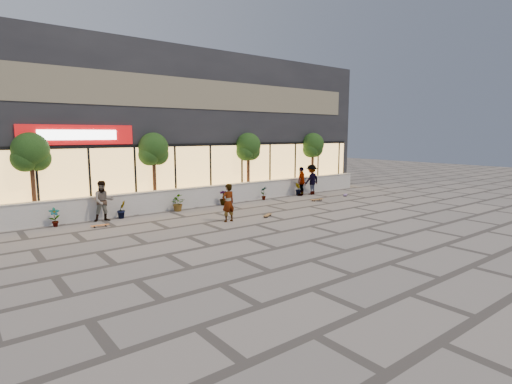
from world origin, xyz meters
TOP-DOWN VIEW (x-y plane):
  - ground at (0.00, 0.00)m, footprint 80.00×80.00m
  - planter_wall at (0.00, 7.00)m, footprint 22.00×0.42m
  - retail_building at (-0.00, 12.49)m, footprint 24.00×9.17m
  - shrub_a at (-8.50, 6.45)m, footprint 0.43×0.29m
  - shrub_b at (-5.70, 6.45)m, footprint 0.57×0.57m
  - shrub_c at (-2.90, 6.45)m, footprint 0.68×0.77m
  - shrub_d at (-0.10, 6.45)m, footprint 0.64×0.64m
  - shrub_e at (2.70, 6.45)m, footprint 0.46×0.35m
  - shrub_f at (5.50, 6.45)m, footprint 0.55×0.57m
  - tree_west at (-9.00, 7.70)m, footprint 1.60×1.50m
  - tree_midwest at (-3.50, 7.70)m, footprint 1.60×1.50m
  - tree_mideast at (2.50, 7.70)m, footprint 1.60×1.50m
  - tree_east at (8.00, 7.70)m, footprint 1.60×1.50m
  - skater_center at (-2.22, 2.84)m, footprint 0.62×0.42m
  - skater_left at (-6.53, 6.30)m, footprint 0.97×0.81m
  - skater_right_near at (5.60, 6.30)m, footprint 1.14×0.93m
  - skater_right_far at (6.50, 6.30)m, footprint 1.31×0.85m
  - skateboard_center at (-0.17, 2.61)m, footprint 0.75×0.54m
  - skateboard_left at (-7.03, 5.25)m, footprint 0.74×0.25m
  - skateboard_right_near at (4.92, 4.30)m, footprint 0.87×0.28m
  - skateboard_right_far at (7.72, 4.52)m, footprint 0.74×0.57m

SIDE VIEW (x-z plane):
  - ground at x=0.00m, z-range 0.00..0.00m
  - skateboard_left at x=-7.03m, z-range 0.03..0.12m
  - skateboard_center at x=-0.17m, z-range 0.03..0.12m
  - skateboard_right_far at x=7.72m, z-range 0.03..0.12m
  - skateboard_right_near at x=4.92m, z-range 0.03..0.14m
  - shrub_a at x=-8.50m, z-range 0.00..0.81m
  - shrub_b at x=-5.70m, z-range 0.00..0.81m
  - shrub_c at x=-2.90m, z-range 0.00..0.81m
  - shrub_d at x=-0.10m, z-range 0.00..0.81m
  - shrub_e at x=2.70m, z-range 0.00..0.81m
  - shrub_f at x=5.50m, z-range 0.00..0.81m
  - planter_wall at x=0.00m, z-range 0.00..1.04m
  - skater_center at x=-2.22m, z-range 0.00..1.69m
  - skater_left at x=-6.53m, z-range 0.00..1.81m
  - skater_right_near at x=5.60m, z-range 0.00..1.82m
  - skater_right_far at x=6.50m, z-range 0.00..1.92m
  - tree_west at x=-9.00m, z-range 1.03..4.94m
  - tree_midwest at x=-3.50m, z-range 1.03..4.94m
  - tree_mideast at x=2.50m, z-range 1.03..4.94m
  - tree_east at x=8.00m, z-range 1.03..4.94m
  - retail_building at x=0.00m, z-range 0.00..8.50m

